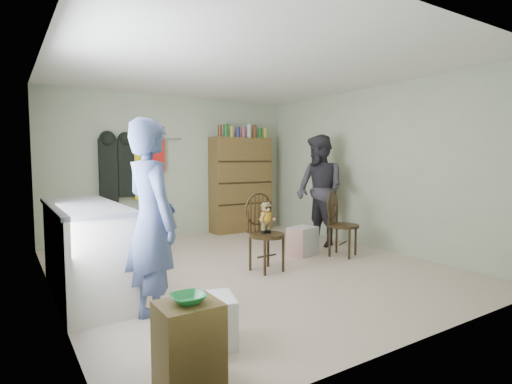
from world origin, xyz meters
TOP-DOWN VIEW (x-y plane):
  - ground_plane at (0.00, 0.00)m, footprint 5.00×5.00m
  - room_walls at (0.00, 0.53)m, footprint 5.00×5.00m
  - counter at (-1.95, 0.00)m, footprint 0.64×1.86m
  - stool at (-1.73, -2.12)m, footprint 0.37×0.32m
  - bowl at (-1.73, -2.12)m, footprint 0.21×0.21m
  - plastic_tub at (-1.38, -1.68)m, footprint 0.47×0.46m
  - chair_front at (0.10, -0.23)m, footprint 0.46×0.46m
  - chair_far at (1.44, -0.18)m, footprint 0.56×0.56m
  - striped_bag at (1.01, 0.13)m, footprint 0.45×0.38m
  - person_left at (-1.60, -1.06)m, footprint 0.49×0.68m
  - person_right at (1.67, 0.51)m, footprint 0.72×0.90m
  - dresser at (1.25, 2.30)m, footprint 1.20×0.39m
  - coat_rack at (-0.83, 2.38)m, footprint 1.42×0.12m

SIDE VIEW (x-z plane):
  - ground_plane at x=0.00m, z-range 0.00..0.00m
  - plastic_tub at x=-1.38m, z-range 0.00..0.36m
  - striped_bag at x=1.01m, z-range 0.00..0.41m
  - stool at x=-1.73m, z-range 0.00..0.53m
  - counter at x=-1.95m, z-range 0.00..0.94m
  - chair_far at x=1.44m, z-range 0.03..0.98m
  - bowl at x=-1.73m, z-range 0.53..0.58m
  - chair_front at x=0.10m, z-range 0.07..1.05m
  - person_left at x=-1.60m, z-range 0.00..1.73m
  - person_right at x=1.67m, z-range 0.00..1.79m
  - dresser at x=1.25m, z-range -0.11..1.94m
  - coat_rack at x=-0.83m, z-range 0.70..1.80m
  - room_walls at x=0.00m, z-range -0.92..4.08m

